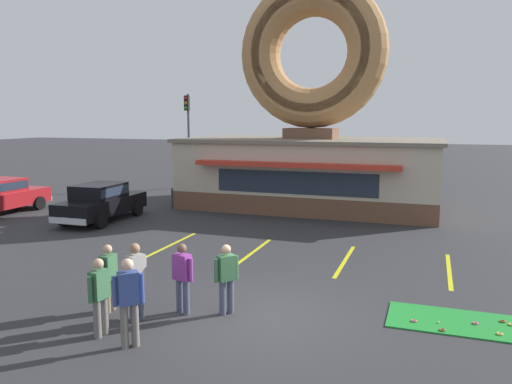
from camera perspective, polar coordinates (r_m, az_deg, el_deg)
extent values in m
plane|color=#2D2D30|center=(11.31, 0.96, -14.17)|extent=(160.00, 160.00, 0.00)
cube|color=brown|center=(24.85, 6.21, -0.61)|extent=(12.00, 6.00, 0.90)
cube|color=beige|center=(24.65, 6.27, 3.06)|extent=(12.00, 6.00, 2.30)
cube|color=slate|center=(24.57, 6.32, 5.92)|extent=(12.30, 6.30, 0.16)
cube|color=red|center=(21.44, 4.27, 3.09)|extent=(9.00, 0.60, 0.20)
cube|color=#232D3D|center=(21.80, 4.44, 1.06)|extent=(7.20, 0.03, 1.00)
cube|color=brown|center=(24.56, 6.33, 6.69)|extent=(2.40, 1.80, 0.50)
torus|color=#B27F4C|center=(24.73, 6.48, 15.52)|extent=(7.10, 1.90, 7.10)
torus|color=#9E6B42|center=(24.32, 6.25, 15.64)|extent=(6.25, 1.05, 6.24)
cube|color=#1E842D|center=(11.89, 23.60, -13.66)|extent=(3.53, 1.50, 0.03)
torus|color=#D8667F|center=(11.87, 23.79, -13.55)|extent=(0.13, 0.13, 0.04)
torus|color=#D8667F|center=(11.55, 17.62, -13.84)|extent=(0.13, 0.13, 0.04)
torus|color=#E5C666|center=(12.12, 27.16, -13.32)|extent=(0.13, 0.13, 0.04)
torus|color=#E5C666|center=(11.54, 26.10, -14.35)|extent=(0.13, 0.13, 0.04)
torus|color=brown|center=(12.22, 26.37, -13.09)|extent=(0.13, 0.13, 0.04)
torus|color=brown|center=(11.28, 20.54, -14.53)|extent=(0.13, 0.13, 0.04)
sphere|color=white|center=(11.63, 20.13, -13.79)|extent=(0.04, 0.04, 0.04)
cube|color=maroon|center=(25.62, -27.10, -0.75)|extent=(1.78, 4.41, 0.68)
cube|color=silver|center=(27.21, -23.66, -0.56)|extent=(1.67, 0.11, 0.24)
cylinder|color=black|center=(27.23, -26.24, -0.93)|extent=(0.22, 0.64, 0.64)
cylinder|color=black|center=(26.00, -23.54, -1.16)|extent=(0.22, 0.64, 0.64)
cube|color=black|center=(22.25, -17.20, -1.47)|extent=(1.87, 4.44, 0.68)
cube|color=black|center=(22.03, -17.50, 0.11)|extent=(1.61, 2.14, 0.60)
cube|color=#232D3D|center=(22.03, -17.50, 0.16)|extent=(1.63, 2.05, 0.36)
cube|color=silver|center=(24.11, -14.14, -1.18)|extent=(1.67, 0.14, 0.24)
cube|color=silver|center=(20.54, -20.74, -3.12)|extent=(1.67, 0.14, 0.24)
cylinder|color=black|center=(23.90, -17.02, -1.62)|extent=(0.24, 0.65, 0.64)
cylinder|color=black|center=(22.95, -13.41, -1.89)|extent=(0.24, 0.65, 0.64)
cylinder|color=black|center=(21.77, -21.12, -2.78)|extent=(0.24, 0.65, 0.64)
cylinder|color=black|center=(20.71, -17.33, -3.15)|extent=(0.24, 0.65, 0.64)
cylinder|color=#474C66|center=(11.35, -3.84, -11.98)|extent=(0.15, 0.15, 0.78)
cylinder|color=#474C66|center=(11.44, -2.93, -11.81)|extent=(0.15, 0.15, 0.78)
cube|color=#386B42|center=(11.18, -3.41, -8.64)|extent=(0.43, 0.45, 0.57)
cylinder|color=#386B42|center=(11.08, -4.57, -8.96)|extent=(0.10, 0.10, 0.53)
cylinder|color=#386B42|center=(11.30, -2.27, -8.59)|extent=(0.10, 0.10, 0.53)
sphere|color=tan|center=(11.06, -3.43, -6.55)|extent=(0.21, 0.21, 0.21)
cylinder|color=#7F7056|center=(11.91, -16.67, -11.38)|extent=(0.15, 0.15, 0.76)
cylinder|color=#7F7056|center=(12.07, -16.13, -11.09)|extent=(0.15, 0.15, 0.76)
cube|color=#386B42|center=(11.79, -16.53, -8.21)|extent=(0.25, 0.39, 0.56)
cylinder|color=#386B42|center=(11.60, -17.22, -8.66)|extent=(0.10, 0.10, 0.51)
cylinder|color=#386B42|center=(12.00, -15.85, -8.03)|extent=(0.10, 0.10, 0.51)
sphere|color=tan|center=(11.68, -16.62, -6.28)|extent=(0.20, 0.20, 0.20)
cylinder|color=slate|center=(10.84, -16.94, -13.35)|extent=(0.15, 0.15, 0.79)
cylinder|color=slate|center=(10.70, -17.69, -13.66)|extent=(0.15, 0.15, 0.79)
cube|color=#386B42|center=(10.54, -17.48, -10.05)|extent=(0.28, 0.41, 0.58)
cylinder|color=#386B42|center=(10.72, -16.54, -9.85)|extent=(0.10, 0.10, 0.53)
cylinder|color=#386B42|center=(10.38, -18.43, -10.55)|extent=(0.10, 0.10, 0.53)
sphere|color=tan|center=(10.41, -17.58, -7.83)|extent=(0.21, 0.21, 0.21)
cylinder|color=#474C66|center=(11.59, -8.73, -11.60)|extent=(0.15, 0.15, 0.79)
cylinder|color=#474C66|center=(11.46, -7.98, -11.82)|extent=(0.15, 0.15, 0.79)
cube|color=#8C3393|center=(11.31, -8.43, -8.46)|extent=(0.43, 0.33, 0.58)
cylinder|color=#8C3393|center=(11.48, -9.36, -8.37)|extent=(0.10, 0.10, 0.53)
cylinder|color=#8C3393|center=(11.16, -7.47, -8.83)|extent=(0.10, 0.10, 0.53)
sphere|color=brown|center=(11.20, -8.48, -6.38)|extent=(0.21, 0.21, 0.21)
cylinder|color=#474C66|center=(11.25, -13.89, -12.24)|extent=(0.15, 0.15, 0.85)
cylinder|color=#474C66|center=(11.37, -13.11, -11.98)|extent=(0.15, 0.15, 0.85)
cube|color=gray|center=(11.08, -13.63, -8.56)|extent=(0.34, 0.43, 0.62)
cylinder|color=gray|center=(10.93, -14.62, -8.99)|extent=(0.10, 0.10, 0.57)
cylinder|color=gray|center=(11.24, -12.65, -8.43)|extent=(0.10, 0.10, 0.57)
sphere|color=#9E7051|center=(10.96, -13.71, -6.29)|extent=(0.23, 0.23, 0.23)
cylinder|color=slate|center=(10.12, -14.81, -14.63)|extent=(0.15, 0.15, 0.86)
cylinder|color=slate|center=(10.15, -13.66, -14.52)|extent=(0.15, 0.15, 0.86)
cube|color=#33478C|center=(9.87, -14.39, -10.60)|extent=(0.44, 0.43, 0.63)
cylinder|color=#33478C|center=(9.85, -15.85, -10.89)|extent=(0.10, 0.10, 0.58)
cylinder|color=#33478C|center=(9.92, -12.94, -10.64)|extent=(0.10, 0.10, 0.58)
sphere|color=beige|center=(9.73, -14.49, -8.03)|extent=(0.23, 0.23, 0.23)
cylinder|color=#232833|center=(24.46, -9.01, -0.76)|extent=(0.56, 0.56, 0.95)
torus|color=black|center=(24.39, -9.04, 0.34)|extent=(0.57, 0.57, 0.05)
cylinder|color=#595B60|center=(31.40, -7.67, 5.74)|extent=(0.16, 0.16, 5.80)
cube|color=black|center=(31.22, -7.91, 10.04)|extent=(0.28, 0.24, 0.90)
sphere|color=red|center=(31.12, -8.02, 10.59)|extent=(0.18, 0.18, 0.18)
sphere|color=orange|center=(31.11, -8.01, 10.04)|extent=(0.18, 0.18, 0.18)
sphere|color=green|center=(31.11, -8.00, 9.49)|extent=(0.18, 0.18, 0.18)
cube|color=yellow|center=(17.63, -9.61, -5.94)|extent=(0.12, 3.60, 0.01)
cube|color=yellow|center=(16.42, -0.34, -6.89)|extent=(0.12, 3.60, 0.01)
cube|color=yellow|center=(15.71, 10.11, -7.75)|extent=(0.12, 3.60, 0.01)
cube|color=yellow|center=(15.54, 21.21, -8.38)|extent=(0.12, 3.60, 0.01)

